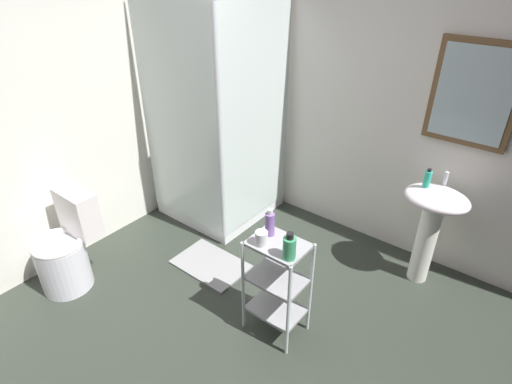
{
  "coord_description": "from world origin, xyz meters",
  "views": [
    {
      "loc": [
        1.17,
        -1.26,
        2.3
      ],
      "look_at": [
        -0.14,
        0.41,
        1.03
      ],
      "focal_mm": 28.92,
      "sensor_mm": 36.0,
      "label": 1
    }
  ],
  "objects_px": {
    "pedestal_sink": "(432,218)",
    "bath_mat": "(211,264)",
    "toilet": "(67,250)",
    "conditioner_bottle_purple": "(270,224)",
    "body_wash_bottle_green": "(289,247)",
    "storage_cart": "(277,281)",
    "hand_soap_bottle": "(427,179)",
    "shower_stall": "(220,173)",
    "rinse_cup": "(261,238)"
  },
  "relations": [
    {
      "from": "pedestal_sink",
      "to": "bath_mat",
      "type": "distance_m",
      "value": 1.78
    },
    {
      "from": "toilet",
      "to": "conditioner_bottle_purple",
      "type": "xyz_separation_m",
      "value": [
        1.43,
        0.65,
        0.51
      ]
    },
    {
      "from": "body_wash_bottle_green",
      "to": "storage_cart",
      "type": "bearing_deg",
      "value": 150.57
    },
    {
      "from": "hand_soap_bottle",
      "to": "conditioner_bottle_purple",
      "type": "relative_size",
      "value": 0.77
    },
    {
      "from": "bath_mat",
      "to": "shower_stall",
      "type": "bearing_deg",
      "value": 124.77
    },
    {
      "from": "conditioner_bottle_purple",
      "to": "hand_soap_bottle",
      "type": "bearing_deg",
      "value": 61.16
    },
    {
      "from": "hand_soap_bottle",
      "to": "storage_cart",
      "type": "bearing_deg",
      "value": -113.9
    },
    {
      "from": "shower_stall",
      "to": "bath_mat",
      "type": "xyz_separation_m",
      "value": [
        0.44,
        -0.63,
        -0.45
      ]
    },
    {
      "from": "shower_stall",
      "to": "bath_mat",
      "type": "height_order",
      "value": "shower_stall"
    },
    {
      "from": "shower_stall",
      "to": "rinse_cup",
      "type": "xyz_separation_m",
      "value": [
        1.17,
        -0.89,
        0.32
      ]
    },
    {
      "from": "shower_stall",
      "to": "hand_soap_bottle",
      "type": "distance_m",
      "value": 1.82
    },
    {
      "from": "hand_soap_bottle",
      "to": "rinse_cup",
      "type": "bearing_deg",
      "value": -115.78
    },
    {
      "from": "body_wash_bottle_green",
      "to": "conditioner_bottle_purple",
      "type": "height_order",
      "value": "conditioner_bottle_purple"
    },
    {
      "from": "pedestal_sink",
      "to": "conditioner_bottle_purple",
      "type": "relative_size",
      "value": 4.35
    },
    {
      "from": "shower_stall",
      "to": "rinse_cup",
      "type": "bearing_deg",
      "value": -37.35
    },
    {
      "from": "shower_stall",
      "to": "conditioner_bottle_purple",
      "type": "height_order",
      "value": "shower_stall"
    },
    {
      "from": "pedestal_sink",
      "to": "bath_mat",
      "type": "height_order",
      "value": "pedestal_sink"
    },
    {
      "from": "toilet",
      "to": "storage_cart",
      "type": "relative_size",
      "value": 1.03
    },
    {
      "from": "shower_stall",
      "to": "storage_cart",
      "type": "distance_m",
      "value": 1.5
    },
    {
      "from": "body_wash_bottle_green",
      "to": "bath_mat",
      "type": "distance_m",
      "value": 1.27
    },
    {
      "from": "shower_stall",
      "to": "conditioner_bottle_purple",
      "type": "bearing_deg",
      "value": -34.2
    },
    {
      "from": "conditioner_bottle_purple",
      "to": "shower_stall",
      "type": "bearing_deg",
      "value": 145.8
    },
    {
      "from": "hand_soap_bottle",
      "to": "bath_mat",
      "type": "xyz_separation_m",
      "value": [
        -1.31,
        -0.93,
        -0.87
      ]
    },
    {
      "from": "conditioner_bottle_purple",
      "to": "toilet",
      "type": "bearing_deg",
      "value": -155.46
    },
    {
      "from": "toilet",
      "to": "conditioner_bottle_purple",
      "type": "distance_m",
      "value": 1.65
    },
    {
      "from": "shower_stall",
      "to": "hand_soap_bottle",
      "type": "relative_size",
      "value": 13.99
    },
    {
      "from": "pedestal_sink",
      "to": "conditioner_bottle_purple",
      "type": "bearing_deg",
      "value": -122.74
    },
    {
      "from": "shower_stall",
      "to": "conditioner_bottle_purple",
      "type": "xyz_separation_m",
      "value": [
        1.15,
        -0.78,
        0.36
      ]
    },
    {
      "from": "toilet",
      "to": "bath_mat",
      "type": "relative_size",
      "value": 1.27
    },
    {
      "from": "pedestal_sink",
      "to": "storage_cart",
      "type": "height_order",
      "value": "pedestal_sink"
    },
    {
      "from": "hand_soap_bottle",
      "to": "conditioner_bottle_purple",
      "type": "distance_m",
      "value": 1.24
    },
    {
      "from": "hand_soap_bottle",
      "to": "conditioner_bottle_purple",
      "type": "xyz_separation_m",
      "value": [
        -0.6,
        -1.09,
        -0.05
      ]
    },
    {
      "from": "pedestal_sink",
      "to": "conditioner_bottle_purple",
      "type": "distance_m",
      "value": 1.31
    },
    {
      "from": "pedestal_sink",
      "to": "toilet",
      "type": "bearing_deg",
      "value": -140.79
    },
    {
      "from": "bath_mat",
      "to": "hand_soap_bottle",
      "type": "bearing_deg",
      "value": 35.4
    },
    {
      "from": "storage_cart",
      "to": "conditioner_bottle_purple",
      "type": "xyz_separation_m",
      "value": [
        -0.1,
        0.04,
        0.39
      ]
    },
    {
      "from": "hand_soap_bottle",
      "to": "toilet",
      "type": "bearing_deg",
      "value": -139.38
    },
    {
      "from": "body_wash_bottle_green",
      "to": "rinse_cup",
      "type": "height_order",
      "value": "body_wash_bottle_green"
    },
    {
      "from": "pedestal_sink",
      "to": "storage_cart",
      "type": "relative_size",
      "value": 1.09
    },
    {
      "from": "bath_mat",
      "to": "toilet",
      "type": "bearing_deg",
      "value": -131.56
    },
    {
      "from": "shower_stall",
      "to": "toilet",
      "type": "bearing_deg",
      "value": -100.92
    },
    {
      "from": "toilet",
      "to": "body_wash_bottle_green",
      "type": "xyz_separation_m",
      "value": [
        1.65,
        0.54,
        0.5
      ]
    },
    {
      "from": "toilet",
      "to": "storage_cart",
      "type": "distance_m",
      "value": 1.65
    },
    {
      "from": "body_wash_bottle_green",
      "to": "conditioner_bottle_purple",
      "type": "bearing_deg",
      "value": 153.01
    },
    {
      "from": "storage_cart",
      "to": "rinse_cup",
      "type": "xyz_separation_m",
      "value": [
        -0.08,
        -0.07,
        0.35
      ]
    },
    {
      "from": "shower_stall",
      "to": "storage_cart",
      "type": "relative_size",
      "value": 2.7
    },
    {
      "from": "storage_cart",
      "to": "body_wash_bottle_green",
      "type": "relative_size",
      "value": 4.17
    },
    {
      "from": "shower_stall",
      "to": "hand_soap_bottle",
      "type": "bearing_deg",
      "value": 9.83
    },
    {
      "from": "pedestal_sink",
      "to": "storage_cart",
      "type": "bearing_deg",
      "value": -117.99
    },
    {
      "from": "storage_cart",
      "to": "rinse_cup",
      "type": "relative_size",
      "value": 8.18
    }
  ]
}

